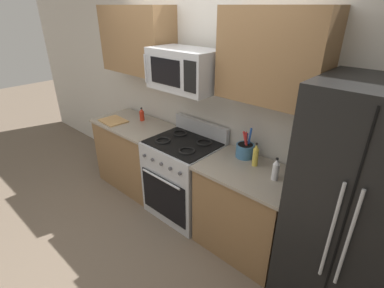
{
  "coord_description": "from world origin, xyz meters",
  "views": [
    {
      "loc": [
        1.98,
        -1.36,
        2.28
      ],
      "look_at": [
        0.25,
        0.53,
        1.03
      ],
      "focal_mm": 26.84,
      "sensor_mm": 36.0,
      "label": 1
    }
  ],
  "objects": [
    {
      "name": "range_oven",
      "position": [
        -0.0,
        0.67,
        0.47
      ],
      "size": [
        0.76,
        0.69,
        1.09
      ],
      "color": "#B2B5BA",
      "rests_on": "ground"
    },
    {
      "name": "utensil_crock",
      "position": [
        0.66,
        0.86,
        0.99
      ],
      "size": [
        0.18,
        0.18,
        0.32
      ],
      "color": "teal",
      "rests_on": "counter_right"
    },
    {
      "name": "counter_right",
      "position": [
        0.85,
        0.66,
        0.46
      ],
      "size": [
        0.91,
        0.65,
        0.91
      ],
      "color": "olive",
      "rests_on": "ground"
    },
    {
      "name": "refrigerator",
      "position": [
        1.74,
        0.65,
        0.93
      ],
      "size": [
        0.84,
        0.76,
        1.87
      ],
      "color": "black",
      "rests_on": "ground"
    },
    {
      "name": "upper_cabinets_right",
      "position": [
        0.85,
        0.84,
        1.9
      ],
      "size": [
        0.9,
        0.34,
        0.75
      ],
      "color": "olive"
    },
    {
      "name": "bottle_oil",
      "position": [
        0.83,
        0.77,
        1.02
      ],
      "size": [
        0.05,
        0.05,
        0.23
      ],
      "color": "gold",
      "rests_on": "counter_right"
    },
    {
      "name": "wall_back",
      "position": [
        0.0,
        1.06,
        1.3
      ],
      "size": [
        8.0,
        0.1,
        2.6
      ],
      "primitive_type": "cube",
      "color": "beige",
      "rests_on": "ground"
    },
    {
      "name": "bottle_hot_sauce",
      "position": [
        -0.88,
        0.8,
        0.99
      ],
      "size": [
        0.06,
        0.06,
        0.17
      ],
      "color": "red",
      "rests_on": "counter_left"
    },
    {
      "name": "cutting_board",
      "position": [
        -1.13,
        0.52,
        0.92
      ],
      "size": [
        0.36,
        0.29,
        0.02
      ],
      "primitive_type": "cube",
      "rotation": [
        0.0,
        0.0,
        -0.07
      ],
      "color": "tan",
      "rests_on": "counter_left"
    },
    {
      "name": "microwave",
      "position": [
        -0.0,
        0.69,
        1.71
      ],
      "size": [
        0.72,
        0.44,
        0.4
      ],
      "color": "#B2B5BA"
    },
    {
      "name": "counter_left",
      "position": [
        -0.91,
        0.66,
        0.46
      ],
      "size": [
        1.04,
        0.65,
        0.91
      ],
      "color": "olive",
      "rests_on": "ground"
    },
    {
      "name": "bottle_vinegar",
      "position": [
        1.08,
        0.68,
        1.01
      ],
      "size": [
        0.06,
        0.06,
        0.21
      ],
      "color": "silver",
      "rests_on": "counter_right"
    },
    {
      "name": "ground_plane",
      "position": [
        0.0,
        0.0,
        0.0
      ],
      "size": [
        16.0,
        16.0,
        0.0
      ],
      "primitive_type": "plane",
      "color": "#6B5B4C"
    },
    {
      "name": "upper_cabinets_left",
      "position": [
        -0.91,
        0.84,
        1.9
      ],
      "size": [
        1.03,
        0.34,
        0.75
      ],
      "color": "olive"
    }
  ]
}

